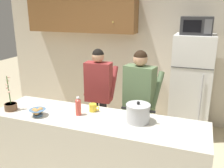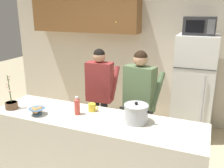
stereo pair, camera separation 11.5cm
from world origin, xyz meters
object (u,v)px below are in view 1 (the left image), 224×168
at_px(bread_bowl, 38,112).
at_px(microwave, 197,26).
at_px(person_by_sink, 139,95).
at_px(bottle_near_edge, 78,106).
at_px(refrigerator, 191,86).
at_px(cooking_pot, 138,113).
at_px(potted_orchid, 11,105).
at_px(coffee_mug, 93,108).
at_px(person_near_pot, 99,88).

bearing_deg(bread_bowl, microwave, 51.35).
bearing_deg(person_by_sink, bottle_near_edge, -128.28).
bearing_deg(bread_bowl, bottle_near_edge, 24.09).
height_order(refrigerator, bread_bowl, refrigerator).
distance_m(cooking_pot, potted_orchid, 1.57).
height_order(cooking_pot, coffee_mug, cooking_pot).
bearing_deg(person_by_sink, refrigerator, 61.38).
bearing_deg(person_near_pot, microwave, 34.79).
relative_size(refrigerator, potted_orchid, 3.97).
xyz_separation_m(person_near_pot, bread_bowl, (-0.30, -1.10, 0.01)).
height_order(bread_bowl, bottle_near_edge, bottle_near_edge).
distance_m(microwave, cooking_pot, 2.00).
distance_m(person_near_pot, coffee_mug, 0.79).
relative_size(bottle_near_edge, potted_orchid, 0.51).
bearing_deg(bread_bowl, person_near_pot, 74.66).
bearing_deg(person_by_sink, potted_orchid, -148.36).
relative_size(refrigerator, microwave, 3.60).
height_order(microwave, cooking_pot, microwave).
height_order(person_by_sink, potted_orchid, person_by_sink).
distance_m(refrigerator, cooking_pot, 1.84).
height_order(cooking_pot, potted_orchid, potted_orchid).
height_order(cooking_pot, bread_bowl, cooking_pot).
height_order(person_by_sink, coffee_mug, person_by_sink).
distance_m(person_by_sink, potted_orchid, 1.65).
height_order(coffee_mug, potted_orchid, potted_orchid).
bearing_deg(refrigerator, cooking_pot, -104.91).
bearing_deg(refrigerator, bottle_near_edge, -122.59).
xyz_separation_m(coffee_mug, bottle_near_edge, (-0.12, -0.16, 0.06)).
bearing_deg(cooking_pot, coffee_mug, 170.96).
bearing_deg(cooking_pot, refrigerator, 75.09).
bearing_deg(refrigerator, coffee_mug, -122.16).
xyz_separation_m(cooking_pot, bread_bowl, (-1.14, -0.26, -0.05)).
bearing_deg(potted_orchid, bread_bowl, -4.40).
height_order(refrigerator, microwave, microwave).
distance_m(microwave, person_by_sink, 1.54).
xyz_separation_m(person_near_pot, potted_orchid, (-0.72, -1.07, 0.02)).
bearing_deg(coffee_mug, microwave, 57.50).
relative_size(microwave, bottle_near_edge, 2.15).
bearing_deg(refrigerator, bread_bowl, -128.35).
height_order(microwave, person_near_pot, microwave).
distance_m(person_near_pot, bread_bowl, 1.14).
bearing_deg(cooking_pot, person_near_pot, 134.55).
bearing_deg(coffee_mug, bottle_near_edge, -126.94).
bearing_deg(bottle_near_edge, potted_orchid, -169.28).
height_order(person_near_pot, coffee_mug, person_near_pot).
bearing_deg(cooking_pot, bread_bowl, -167.23).
relative_size(microwave, person_by_sink, 0.30).
relative_size(bread_bowl, potted_orchid, 0.44).
distance_m(coffee_mug, bottle_near_edge, 0.21).
relative_size(refrigerator, bottle_near_edge, 7.73).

